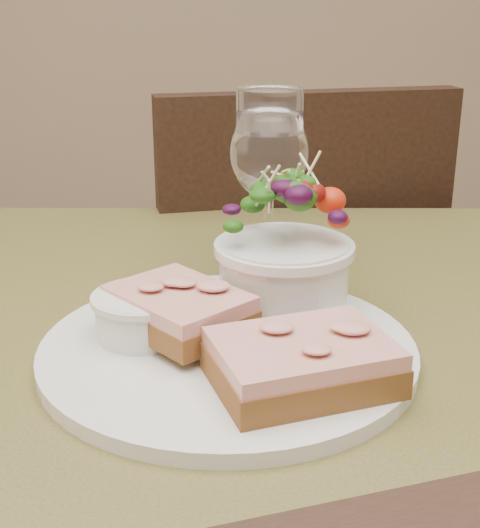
{
  "coord_description": "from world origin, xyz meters",
  "views": [
    {
      "loc": [
        0.02,
        -0.55,
        1.02
      ],
      "look_at": [
        0.01,
        0.02,
        0.81
      ],
      "focal_mm": 50.0,
      "sensor_mm": 36.0,
      "label": 1
    }
  ],
  "objects_px": {
    "chair_far": "(271,418)",
    "wine_glass": "(269,158)",
    "sandwich_back": "(179,309)",
    "ramekin": "(143,313)",
    "sandwich_front": "(302,362)",
    "cafe_table": "(223,444)",
    "salad_bowl": "(284,244)",
    "dinner_plate": "(228,350)"
  },
  "relations": [
    {
      "from": "sandwich_back",
      "to": "salad_bowl",
      "type": "bearing_deg",
      "value": 79.28
    },
    {
      "from": "dinner_plate",
      "to": "wine_glass",
      "type": "relative_size",
      "value": 1.7
    },
    {
      "from": "sandwich_front",
      "to": "ramekin",
      "type": "bearing_deg",
      "value": 128.36
    },
    {
      "from": "chair_far",
      "to": "sandwich_front",
      "type": "bearing_deg",
      "value": 76.17
    },
    {
      "from": "chair_far",
      "to": "sandwich_back",
      "type": "distance_m",
      "value": 0.8
    },
    {
      "from": "chair_far",
      "to": "sandwich_front",
      "type": "height_order",
      "value": "chair_far"
    },
    {
      "from": "cafe_table",
      "to": "sandwich_back",
      "type": "bearing_deg",
      "value": -155.46
    },
    {
      "from": "chair_far",
      "to": "sandwich_back",
      "type": "xyz_separation_m",
      "value": [
        -0.1,
        -0.62,
        0.49
      ]
    },
    {
      "from": "dinner_plate",
      "to": "ramekin",
      "type": "distance_m",
      "value": 0.07
    },
    {
      "from": "sandwich_front",
      "to": "ramekin",
      "type": "distance_m",
      "value": 0.14
    },
    {
      "from": "chair_far",
      "to": "ramekin",
      "type": "relative_size",
      "value": 11.93
    },
    {
      "from": "ramekin",
      "to": "salad_bowl",
      "type": "distance_m",
      "value": 0.13
    },
    {
      "from": "sandwich_front",
      "to": "salad_bowl",
      "type": "xyz_separation_m",
      "value": [
        -0.01,
        0.13,
        0.04
      ]
    },
    {
      "from": "dinner_plate",
      "to": "sandwich_back",
      "type": "distance_m",
      "value": 0.05
    },
    {
      "from": "sandwich_back",
      "to": "sandwich_front",
      "type": "bearing_deg",
      "value": 7.05
    },
    {
      "from": "cafe_table",
      "to": "wine_glass",
      "type": "bearing_deg",
      "value": 73.63
    },
    {
      "from": "dinner_plate",
      "to": "wine_glass",
      "type": "distance_m",
      "value": 0.21
    },
    {
      "from": "dinner_plate",
      "to": "wine_glass",
      "type": "bearing_deg",
      "value": 77.94
    },
    {
      "from": "sandwich_back",
      "to": "salad_bowl",
      "type": "height_order",
      "value": "salad_bowl"
    },
    {
      "from": "dinner_plate",
      "to": "sandwich_front",
      "type": "distance_m",
      "value": 0.09
    },
    {
      "from": "chair_far",
      "to": "salad_bowl",
      "type": "bearing_deg",
      "value": 75.3
    },
    {
      "from": "cafe_table",
      "to": "wine_glass",
      "type": "distance_m",
      "value": 0.27
    },
    {
      "from": "dinner_plate",
      "to": "salad_bowl",
      "type": "xyz_separation_m",
      "value": [
        0.05,
        0.07,
        0.07
      ]
    },
    {
      "from": "cafe_table",
      "to": "dinner_plate",
      "type": "xyz_separation_m",
      "value": [
        0.01,
        -0.03,
        0.11
      ]
    },
    {
      "from": "dinner_plate",
      "to": "sandwich_back",
      "type": "height_order",
      "value": "sandwich_back"
    },
    {
      "from": "cafe_table",
      "to": "sandwich_back",
      "type": "distance_m",
      "value": 0.14
    },
    {
      "from": "ramekin",
      "to": "wine_glass",
      "type": "bearing_deg",
      "value": 56.48
    },
    {
      "from": "ramekin",
      "to": "wine_glass",
      "type": "xyz_separation_m",
      "value": [
        0.11,
        0.16,
        0.09
      ]
    },
    {
      "from": "chair_far",
      "to": "salad_bowl",
      "type": "height_order",
      "value": "chair_far"
    },
    {
      "from": "cafe_table",
      "to": "sandwich_front",
      "type": "xyz_separation_m",
      "value": [
        0.06,
        -0.09,
        0.13
      ]
    },
    {
      "from": "chair_far",
      "to": "wine_glass",
      "type": "bearing_deg",
      "value": 73.63
    },
    {
      "from": "wine_glass",
      "to": "ramekin",
      "type": "bearing_deg",
      "value": -123.52
    },
    {
      "from": "cafe_table",
      "to": "dinner_plate",
      "type": "bearing_deg",
      "value": -79.77
    },
    {
      "from": "sandwich_back",
      "to": "ramekin",
      "type": "distance_m",
      "value": 0.03
    },
    {
      "from": "ramekin",
      "to": "salad_bowl",
      "type": "height_order",
      "value": "salad_bowl"
    },
    {
      "from": "sandwich_front",
      "to": "cafe_table",
      "type": "bearing_deg",
      "value": 103.33
    },
    {
      "from": "salad_bowl",
      "to": "cafe_table",
      "type": "bearing_deg",
      "value": -142.67
    },
    {
      "from": "dinner_plate",
      "to": "salad_bowl",
      "type": "bearing_deg",
      "value": 55.72
    },
    {
      "from": "chair_far",
      "to": "cafe_table",
      "type": "bearing_deg",
      "value": 70.45
    },
    {
      "from": "ramekin",
      "to": "dinner_plate",
      "type": "bearing_deg",
      "value": -11.84
    },
    {
      "from": "dinner_plate",
      "to": "sandwich_back",
      "type": "xyz_separation_m",
      "value": [
        -0.04,
        0.01,
        0.03
      ]
    },
    {
      "from": "sandwich_back",
      "to": "salad_bowl",
      "type": "distance_m",
      "value": 0.11
    }
  ]
}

